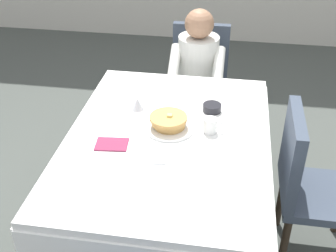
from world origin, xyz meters
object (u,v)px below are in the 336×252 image
(bowl_butter, at_px, (212,108))
(spoon_near_edge, at_px, (156,163))
(chair_right_side, at_px, (306,180))
(cup_coffee, at_px, (211,125))
(breakfast_stack, at_px, (169,121))
(diner_person, at_px, (197,69))
(dining_table_main, at_px, (168,149))
(knife_right_of_plate, at_px, (203,133))
(fork_left_of_plate, at_px, (135,127))
(chair_diner, at_px, (199,77))
(plate_breakfast, at_px, (169,127))
(syrup_pitcher, at_px, (137,104))

(bowl_butter, relative_size, spoon_near_edge, 0.73)
(chair_right_side, distance_m, cup_coffee, 0.60)
(breakfast_stack, xyz_separation_m, cup_coffee, (0.23, 0.00, -0.01))
(diner_person, bearing_deg, dining_table_main, 86.42)
(chair_right_side, xyz_separation_m, knife_right_of_plate, (-0.58, 0.05, 0.21))
(breakfast_stack, height_order, fork_left_of_plate, breakfast_stack)
(bowl_butter, bearing_deg, cup_coffee, -88.09)
(chair_diner, xyz_separation_m, knife_right_of_plate, (0.12, -1.12, 0.21))
(knife_right_of_plate, distance_m, spoon_near_edge, 0.37)
(cup_coffee, height_order, bowl_butter, cup_coffee)
(dining_table_main, height_order, breakfast_stack, breakfast_stack)
(cup_coffee, relative_size, bowl_butter, 1.03)
(dining_table_main, xyz_separation_m, diner_person, (0.06, 1.01, 0.02))
(dining_table_main, bearing_deg, diner_person, 86.42)
(plate_breakfast, height_order, fork_left_of_plate, plate_breakfast)
(diner_person, height_order, knife_right_of_plate, diner_person)
(bowl_butter, height_order, fork_left_of_plate, bowl_butter)
(fork_left_of_plate, bearing_deg, knife_right_of_plate, -90.63)
(breakfast_stack, relative_size, knife_right_of_plate, 1.05)
(cup_coffee, bearing_deg, dining_table_main, -161.71)
(dining_table_main, bearing_deg, syrup_pitcher, 131.49)
(spoon_near_edge, bearing_deg, knife_right_of_plate, 50.80)
(dining_table_main, relative_size, spoon_near_edge, 10.16)
(fork_left_of_plate, bearing_deg, bowl_butter, -59.28)
(chair_diner, height_order, chair_right_side, same)
(dining_table_main, xyz_separation_m, knife_right_of_plate, (0.19, 0.05, 0.09))
(knife_right_of_plate, bearing_deg, dining_table_main, 108.59)
(cup_coffee, bearing_deg, plate_breakfast, -179.07)
(cup_coffee, height_order, syrup_pitcher, cup_coffee)
(chair_diner, relative_size, fork_left_of_plate, 5.17)
(bowl_butter, height_order, knife_right_of_plate, bowl_butter)
(chair_diner, relative_size, syrup_pitcher, 11.63)
(dining_table_main, distance_m, plate_breakfast, 0.12)
(chair_diner, relative_size, diner_person, 0.83)
(chair_diner, distance_m, breakfast_stack, 1.13)
(chair_right_side, distance_m, knife_right_of_plate, 0.62)
(dining_table_main, distance_m, chair_diner, 1.18)
(chair_diner, height_order, syrup_pitcher, chair_diner)
(cup_coffee, xyz_separation_m, knife_right_of_plate, (-0.04, -0.02, -0.04))
(dining_table_main, distance_m, knife_right_of_plate, 0.22)
(chair_right_side, relative_size, knife_right_of_plate, 4.65)
(fork_left_of_plate, bearing_deg, diner_person, -15.51)
(syrup_pitcher, xyz_separation_m, fork_left_of_plate, (0.03, -0.20, -0.04))
(dining_table_main, xyz_separation_m, fork_left_of_plate, (-0.19, 0.05, 0.09))
(syrup_pitcher, relative_size, spoon_near_edge, 0.53)
(dining_table_main, distance_m, cup_coffee, 0.27)
(chair_diner, distance_m, syrup_pitcher, 0.99)
(cup_coffee, xyz_separation_m, bowl_butter, (-0.01, 0.23, -0.02))
(plate_breakfast, distance_m, fork_left_of_plate, 0.19)
(knife_right_of_plate, height_order, spoon_near_edge, same)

